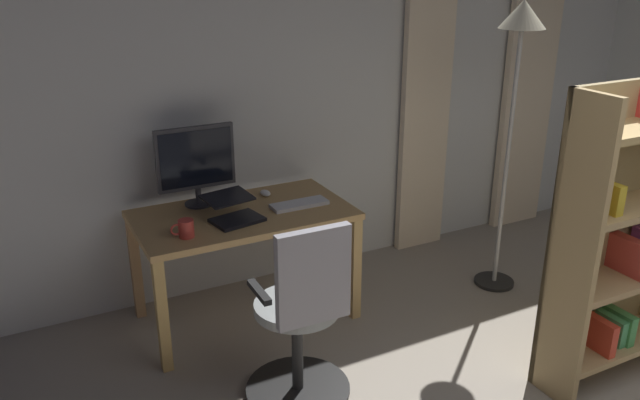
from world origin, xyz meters
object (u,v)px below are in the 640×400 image
object	(u,v)px
office_chair	(302,322)
laptop	(234,211)
computer_mouse	(265,193)
floor_lamp	(518,59)
desk	(243,226)
bookshelf	(620,237)
computer_monitor	(196,161)
mug_coffee	(186,229)
computer_keyboard	(299,204)

from	to	relation	value
office_chair	laptop	distance (m)	0.91
computer_mouse	floor_lamp	xyz separation A→B (m)	(-1.51, 0.60, 0.84)
floor_lamp	office_chair	bearing A→B (deg)	16.77
desk	floor_lamp	size ratio (longest dim) A/B	0.67
office_chair	floor_lamp	size ratio (longest dim) A/B	0.53
laptop	floor_lamp	size ratio (longest dim) A/B	0.18
desk	bookshelf	bearing A→B (deg)	136.80
computer_mouse	floor_lamp	world-z (taller)	floor_lamp
laptop	floor_lamp	distance (m)	2.03
computer_monitor	computer_mouse	size ratio (longest dim) A/B	5.07
floor_lamp	mug_coffee	bearing A→B (deg)	-5.27
desk	computer_keyboard	xyz separation A→B (m)	(-0.35, 0.07, 0.11)
floor_lamp	desk	bearing A→B (deg)	-12.98
mug_coffee	laptop	bearing A→B (deg)	-160.40
computer_monitor	computer_keyboard	distance (m)	0.70
computer_keyboard	floor_lamp	world-z (taller)	floor_lamp
office_chair	computer_mouse	bearing A→B (deg)	77.10
office_chair	bookshelf	world-z (taller)	bookshelf
desk	laptop	bearing A→B (deg)	44.05
office_chair	computer_mouse	size ratio (longest dim) A/B	10.49
laptop	computer_mouse	xyz separation A→B (m)	(-0.33, -0.29, -0.03)
bookshelf	laptop	bearing A→B (deg)	-39.90
office_chair	computer_monitor	size ratio (longest dim) A/B	2.07
computer_monitor	computer_keyboard	size ratio (longest dim) A/B	1.39
computer_monitor	mug_coffee	world-z (taller)	computer_monitor
office_chair	computer_monitor	distance (m)	1.32
mug_coffee	office_chair	bearing A→B (deg)	115.97
mug_coffee	bookshelf	xyz separation A→B (m)	(-1.98, 1.26, 0.04)
computer_mouse	bookshelf	world-z (taller)	bookshelf
laptop	bookshelf	size ratio (longest dim) A/B	0.21
laptop	desk	bearing A→B (deg)	-146.55
bookshelf	floor_lamp	size ratio (longest dim) A/B	0.85
mug_coffee	floor_lamp	world-z (taller)	floor_lamp
bookshelf	office_chair	bearing A→B (deg)	-17.87
laptop	computer_mouse	bearing A→B (deg)	-149.24
computer_keyboard	bookshelf	xyz separation A→B (m)	(-1.20, 1.40, 0.08)
computer_keyboard	laptop	world-z (taller)	laptop
computer_monitor	laptop	xyz separation A→B (m)	(-0.11, 0.34, -0.24)
computer_mouse	mug_coffee	distance (m)	0.77
computer_monitor	floor_lamp	size ratio (longest dim) A/B	0.26
computer_monitor	computer_keyboard	bearing A→B (deg)	149.95
office_chair	mug_coffee	size ratio (longest dim) A/B	7.81
office_chair	laptop	xyz separation A→B (m)	(0.03, -0.86, 0.30)
desk	laptop	world-z (taller)	laptop
laptop	computer_monitor	bearing A→B (deg)	-82.57
desk	laptop	size ratio (longest dim) A/B	3.69
computer_monitor	office_chair	bearing A→B (deg)	96.85
office_chair	floor_lamp	distance (m)	2.18
computer_keyboard	bookshelf	world-z (taller)	bookshelf
laptop	computer_mouse	distance (m)	0.43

